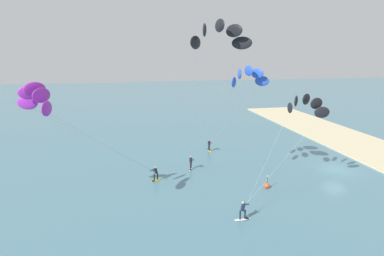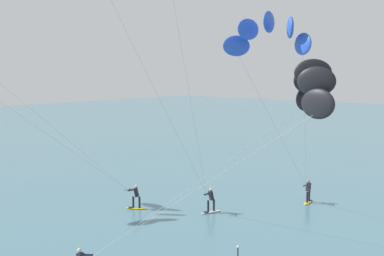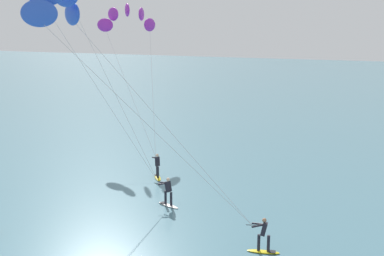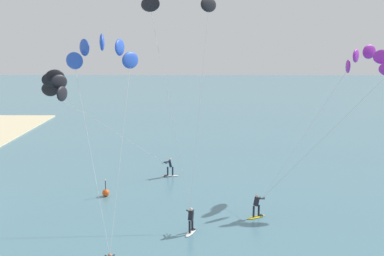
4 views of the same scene
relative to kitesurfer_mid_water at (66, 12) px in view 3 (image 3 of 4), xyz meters
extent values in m
ellipsoid|color=yellow|center=(8.66, 1.75, -10.72)|extent=(1.53, 0.55, 0.08)
cube|color=black|center=(9.07, 1.80, -10.67)|extent=(0.31, 0.32, 0.02)
cylinder|color=black|center=(8.44, 1.72, -10.29)|extent=(0.14, 0.14, 0.78)
cylinder|color=black|center=(8.88, 1.77, -10.29)|extent=(0.14, 0.14, 0.78)
cube|color=black|center=(8.66, 1.75, -9.60)|extent=(0.36, 0.34, 0.63)
sphere|color=#9E7051|center=(8.66, 1.75, -9.18)|extent=(0.20, 0.20, 0.20)
cylinder|color=black|center=(8.12, 1.64, -9.45)|extent=(0.55, 0.14, 0.03)
cylinder|color=black|center=(8.41, 1.58, -9.42)|extent=(0.55, 0.40, 0.15)
cylinder|color=black|center=(8.37, 1.80, -9.42)|extent=(0.61, 0.20, 0.15)
ellipsoid|color=blue|center=(-0.77, 1.66, -0.08)|extent=(1.47, 1.13, 1.10)
ellipsoid|color=blue|center=(-0.07, -1.83, -0.08)|extent=(1.13, 1.47, 1.10)
cylinder|color=#B2B2B7|center=(3.67, 1.65, -4.92)|extent=(8.90, 0.04, 9.09)
cylinder|color=#B2B2B7|center=(4.03, -0.10, -4.92)|extent=(8.20, 3.49, 9.09)
ellipsoid|color=white|center=(2.37, 5.69, -10.72)|extent=(1.53, 0.90, 0.08)
cube|color=black|center=(1.99, 5.84, -10.67)|extent=(0.37, 0.37, 0.02)
cylinder|color=black|center=(2.58, 5.60, -10.29)|extent=(0.14, 0.14, 0.78)
cylinder|color=black|center=(2.17, 5.77, -10.29)|extent=(0.14, 0.14, 0.78)
cube|color=black|center=(2.37, 5.69, -9.60)|extent=(0.41, 0.40, 0.63)
sphere|color=beige|center=(2.37, 5.69, -9.18)|extent=(0.20, 0.20, 0.20)
cylinder|color=black|center=(1.83, 5.62, -9.45)|extent=(0.55, 0.10, 0.03)
cylinder|color=black|center=(2.11, 5.54, -9.42)|extent=(0.57, 0.37, 0.15)
cylinder|color=black|center=(2.09, 5.76, -9.42)|extent=(0.60, 0.24, 0.15)
cylinder|color=#B2B2B7|center=(-1.93, 6.26, -2.99)|extent=(7.52, 1.29, 12.94)
cylinder|color=#B2B2B7|center=(-1.67, 4.11, -2.99)|extent=(7.01, 3.04, 12.94)
ellipsoid|color=yellow|center=(-0.21, 10.13, -10.72)|extent=(1.08, 1.47, 0.08)
cube|color=black|center=(-0.42, 10.48, -10.67)|extent=(0.39, 0.39, 0.02)
cylinder|color=black|center=(-0.09, 9.94, -10.29)|extent=(0.14, 0.14, 0.78)
cylinder|color=black|center=(-0.32, 10.32, -10.29)|extent=(0.14, 0.14, 0.78)
cube|color=black|center=(-0.21, 10.13, -9.60)|extent=(0.42, 0.43, 0.63)
sphere|color=beige|center=(-0.21, 10.13, -9.18)|extent=(0.20, 0.20, 0.20)
cylinder|color=black|center=(-0.53, 10.58, -9.45)|extent=(0.34, 0.47, 0.03)
cylinder|color=black|center=(-0.46, 10.29, -9.42)|extent=(0.55, 0.40, 0.15)
cylinder|color=black|center=(-0.28, 10.41, -9.42)|extent=(0.23, 0.61, 0.15)
ellipsoid|color=purple|center=(-5.27, 20.55, -0.94)|extent=(0.59, 1.66, 1.10)
ellipsoid|color=purple|center=(-5.83, 20.15, -0.05)|extent=(0.67, 1.66, 1.10)
ellipsoid|color=purple|center=(-6.80, 19.46, 0.29)|extent=(1.20, 1.52, 1.10)
ellipsoid|color=purple|center=(-7.76, 18.78, -0.05)|extent=(1.55, 1.14, 1.10)
ellipsoid|color=purple|center=(-8.33, 18.38, -0.94)|extent=(1.66, 0.59, 1.10)
cylinder|color=#B2B2B7|center=(-2.90, 15.56, -5.35)|extent=(4.76, 9.99, 8.23)
cylinder|color=#B2B2B7|center=(-4.43, 14.48, -5.35)|extent=(7.82, 7.82, 8.23)
camera|label=1|loc=(-31.34, 12.48, 2.94)|focal=28.29mm
camera|label=2|loc=(-21.71, -12.57, -1.45)|focal=43.71mm
camera|label=3|loc=(12.71, -19.50, -0.16)|focal=47.40mm
camera|label=4|loc=(29.87, 6.04, 1.43)|focal=43.39mm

